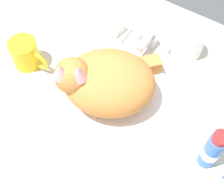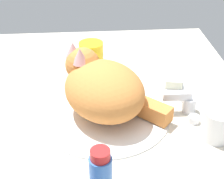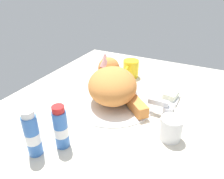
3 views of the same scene
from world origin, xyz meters
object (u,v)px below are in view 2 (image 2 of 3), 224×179
object	(u,v)px
faucet	(186,103)
coffee_mug	(91,56)
soap_bar	(173,80)
cat	(103,87)
rinse_cup	(217,125)

from	to	relation	value
faucet	coffee_mug	world-z (taller)	coffee_mug
faucet	soap_bar	xyz separation A→B (cm)	(-11.85, -0.59, -0.12)
faucet	cat	size ratio (longest dim) A/B	0.41
cat	coffee_mug	world-z (taller)	cat
coffee_mug	rinse_cup	distance (cm)	46.26
cat	faucet	bearing A→B (deg)	87.37
faucet	soap_bar	world-z (taller)	faucet
cat	rinse_cup	world-z (taller)	cat
coffee_mug	rinse_cup	world-z (taller)	coffee_mug
faucet	rinse_cup	size ratio (longest dim) A/B	1.69
faucet	soap_bar	distance (cm)	11.86
coffee_mug	soap_bar	xyz separation A→B (cm)	(13.80, 23.22, -1.85)
cat	coffee_mug	bearing A→B (deg)	-174.60
coffee_mug	rinse_cup	xyz separation A→B (cm)	(36.65, 28.22, -0.55)
faucet	rinse_cup	distance (cm)	11.91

